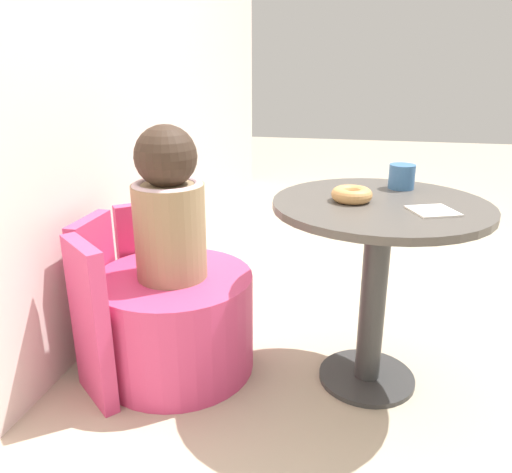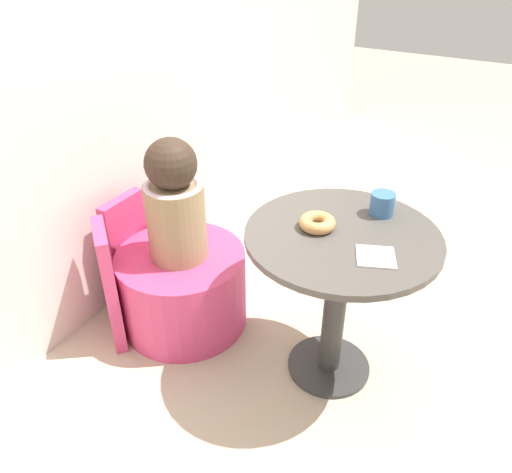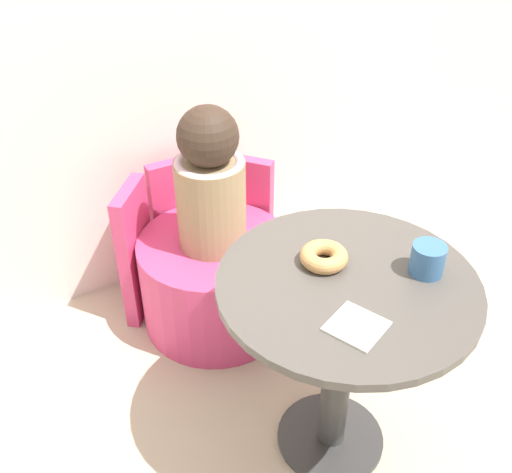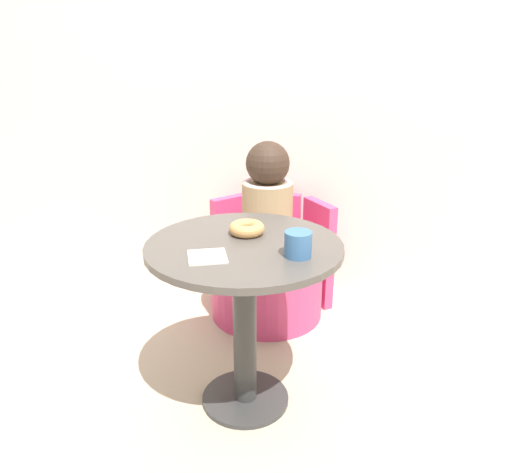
# 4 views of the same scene
# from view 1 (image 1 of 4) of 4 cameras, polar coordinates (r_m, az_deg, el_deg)

# --- Properties ---
(ground_plane) EXTENTS (12.00, 12.00, 0.00)m
(ground_plane) POSITION_cam_1_polar(r_m,az_deg,el_deg) (1.92, 12.93, -15.48)
(ground_plane) COLOR #B7A88E
(back_wall) EXTENTS (6.00, 0.06, 2.40)m
(back_wall) POSITION_cam_1_polar(r_m,az_deg,el_deg) (1.90, -22.97, 21.50)
(back_wall) COLOR silver
(back_wall) RESTS_ON ground_plane
(round_table) EXTENTS (0.69, 0.69, 0.66)m
(round_table) POSITION_cam_1_polar(r_m,az_deg,el_deg) (1.68, 13.68, -1.52)
(round_table) COLOR #333333
(round_table) RESTS_ON ground_plane
(tub_chair) EXTENTS (0.57, 0.57, 0.37)m
(tub_chair) POSITION_cam_1_polar(r_m,az_deg,el_deg) (1.87, -9.18, -9.60)
(tub_chair) COLOR #D13D70
(tub_chair) RESTS_ON ground_plane
(booth_backrest) EXTENTS (0.66, 0.24, 0.56)m
(booth_backrest) POSITION_cam_1_polar(r_m,az_deg,el_deg) (1.92, -15.91, -6.16)
(booth_backrest) COLOR #D13D70
(booth_backrest) RESTS_ON ground_plane
(child_figure) EXTENTS (0.24, 0.24, 0.53)m
(child_figure) POSITION_cam_1_polar(r_m,az_deg,el_deg) (1.71, -9.94, 3.28)
(child_figure) COLOR #937A56
(child_figure) RESTS_ON tub_chair
(donut) EXTENTS (0.13, 0.13, 0.04)m
(donut) POSITION_cam_1_polar(r_m,az_deg,el_deg) (1.62, 10.89, 4.73)
(donut) COLOR tan
(donut) RESTS_ON round_table
(cup) EXTENTS (0.09, 0.09, 0.08)m
(cup) POSITION_cam_1_polar(r_m,az_deg,el_deg) (1.82, 16.32, 6.59)
(cup) COLOR #386699
(cup) RESTS_ON round_table
(paper_napkin) EXTENTS (0.16, 0.16, 0.01)m
(paper_napkin) POSITION_cam_1_polar(r_m,az_deg,el_deg) (1.56, 19.57, 2.76)
(paper_napkin) COLOR silver
(paper_napkin) RESTS_ON round_table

